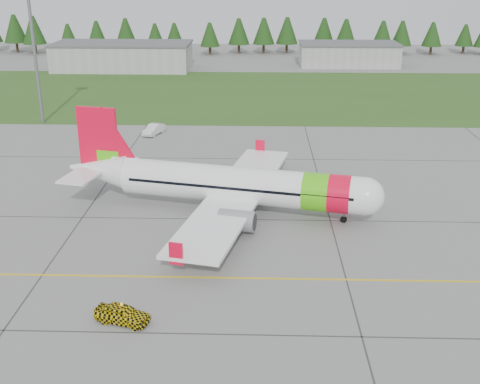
{
  "coord_description": "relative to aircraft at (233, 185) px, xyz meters",
  "views": [
    {
      "loc": [
        2.71,
        -35.32,
        24.09
      ],
      "look_at": [
        1.0,
        18.94,
        3.36
      ],
      "focal_mm": 45.0,
      "sensor_mm": 36.0,
      "label": 1
    }
  ],
  "objects": [
    {
      "name": "aircraft",
      "position": [
        0.0,
        0.0,
        0.0
      ],
      "size": [
        33.06,
        31.01,
        10.14
      ],
      "rotation": [
        0.0,
        0.0,
        -0.22
      ],
      "color": "white",
      "rests_on": "ground"
    },
    {
      "name": "taxi_guideline",
      "position": [
        -0.21,
        -14.11,
        -2.91
      ],
      "size": [
        120.0,
        0.25,
        0.02
      ],
      "primitive_type": "cube",
      "color": "gold",
      "rests_on": "ground"
    },
    {
      "name": "treeline",
      "position": [
        -0.21,
        115.89,
        2.08
      ],
      "size": [
        160.0,
        8.0,
        10.0
      ],
      "primitive_type": null,
      "color": "#1C3F14",
      "rests_on": "ground"
    },
    {
      "name": "follow_me_car",
      "position": [
        -7.06,
        -20.8,
        -0.9
      ],
      "size": [
        1.78,
        1.95,
        4.04
      ],
      "primitive_type": "imported",
      "rotation": [
        0.0,
        0.0,
        1.29
      ],
      "color": "yellow",
      "rests_on": "ground"
    },
    {
      "name": "hangar_west",
      "position": [
        -30.21,
        87.89,
        0.08
      ],
      "size": [
        32.0,
        14.0,
        6.0
      ],
      "primitive_type": "cube",
      "color": "#A8A8A3",
      "rests_on": "ground"
    },
    {
      "name": "hangar_east",
      "position": [
        24.79,
        95.89,
        -0.32
      ],
      "size": [
        24.0,
        12.0,
        5.2
      ],
      "primitive_type": "cube",
      "color": "#A8A8A3",
      "rests_on": "ground"
    },
    {
      "name": "ground",
      "position": [
        -0.21,
        -22.11,
        -2.92
      ],
      "size": [
        320.0,
        320.0,
        0.0
      ],
      "primitive_type": "plane",
      "color": "gray",
      "rests_on": "ground"
    },
    {
      "name": "service_van",
      "position": [
        -13.19,
        29.57,
        -0.59
      ],
      "size": [
        2.04,
        1.99,
        4.67
      ],
      "primitive_type": "imported",
      "rotation": [
        0.0,
        0.0,
        -0.33
      ],
      "color": "silver",
      "rests_on": "ground"
    },
    {
      "name": "floodlight_mast",
      "position": [
        -32.21,
        35.89,
        7.08
      ],
      "size": [
        0.5,
        0.5,
        20.0
      ],
      "primitive_type": "cylinder",
      "color": "slate",
      "rests_on": "ground"
    },
    {
      "name": "grass_strip",
      "position": [
        -0.21,
        59.89,
        -2.91
      ],
      "size": [
        320.0,
        50.0,
        0.03
      ],
      "primitive_type": "cube",
      "color": "#30561E",
      "rests_on": "ground"
    }
  ]
}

